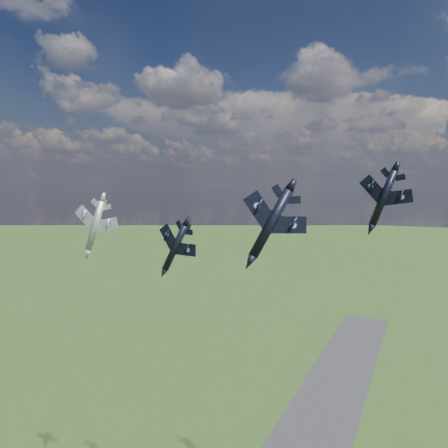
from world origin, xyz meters
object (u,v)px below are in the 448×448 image
at_px(jet_high_navy, 383,198).
at_px(jet_left_silver, 95,226).
at_px(jet_right_navy, 271,223).
at_px(jet_lead_navy, 175,247).

distance_m(jet_high_navy, jet_left_silver, 53.75).
bearing_deg(jet_right_navy, jet_lead_navy, 125.16).
bearing_deg(jet_high_navy, jet_left_silver, -158.21).
bearing_deg(jet_left_silver, jet_high_navy, 3.95).
distance_m(jet_right_navy, jet_left_silver, 40.96).
relative_size(jet_right_navy, jet_high_navy, 0.98).
xyz_separation_m(jet_lead_navy, jet_left_silver, (-15.05, -4.85, 3.96)).
bearing_deg(jet_lead_navy, jet_right_navy, -27.67).
bearing_deg(jet_right_navy, jet_left_silver, 142.58).
xyz_separation_m(jet_high_navy, jet_left_silver, (-51.17, -15.49, -5.55)).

